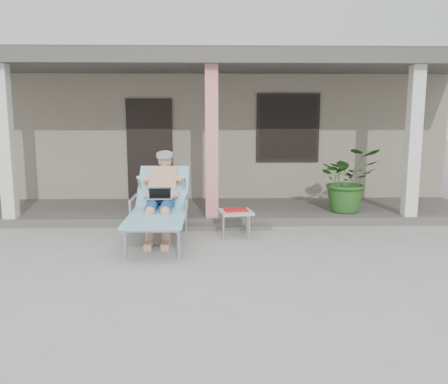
{
  "coord_description": "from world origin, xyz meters",
  "views": [
    {
      "loc": [
        -0.0,
        -6.01,
        1.95
      ],
      "look_at": [
        0.17,
        0.6,
        0.85
      ],
      "focal_mm": 38.0,
      "sensor_mm": 36.0,
      "label": 1
    }
  ],
  "objects": [
    {
      "name": "porch_overhang",
      "position": [
        0.0,
        2.95,
        2.79
      ],
      "size": [
        10.0,
        2.3,
        2.85
      ],
      "color": "silver",
      "rests_on": "porch_deck"
    },
    {
      "name": "lounger",
      "position": [
        -0.8,
        1.24,
        0.88
      ],
      "size": [
        0.84,
        2.21,
        1.43
      ],
      "rotation": [
        0.0,
        0.0,
        -0.01
      ],
      "color": "#B7B7BC",
      "rests_on": "ground"
    },
    {
      "name": "porch_deck",
      "position": [
        0.0,
        3.0,
        0.07
      ],
      "size": [
        10.0,
        2.0,
        0.15
      ],
      "primitive_type": "cube",
      "color": "#605B56",
      "rests_on": "ground"
    },
    {
      "name": "potted_palm",
      "position": [
        2.5,
        2.55,
        0.75
      ],
      "size": [
        1.11,
        0.97,
        1.2
      ],
      "primitive_type": "imported",
      "rotation": [
        0.0,
        0.0,
        0.03
      ],
      "color": "#26591E",
      "rests_on": "porch_deck"
    },
    {
      "name": "side_table",
      "position": [
        0.37,
        1.36,
        0.38
      ],
      "size": [
        0.58,
        0.58,
        0.45
      ],
      "rotation": [
        0.0,
        0.0,
        0.18
      ],
      "color": "#B8B8B3",
      "rests_on": "ground"
    },
    {
      "name": "house",
      "position": [
        0.0,
        6.5,
        1.67
      ],
      "size": [
        10.4,
        5.4,
        3.3
      ],
      "color": "gray",
      "rests_on": "ground"
    },
    {
      "name": "ground",
      "position": [
        0.0,
        0.0,
        0.0
      ],
      "size": [
        60.0,
        60.0,
        0.0
      ],
      "primitive_type": "plane",
      "color": "#9E9E99",
      "rests_on": "ground"
    },
    {
      "name": "porch_step",
      "position": [
        0.0,
        1.85,
        0.04
      ],
      "size": [
        2.0,
        0.3,
        0.07
      ],
      "primitive_type": "cube",
      "color": "#605B56",
      "rests_on": "ground"
    }
  ]
}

